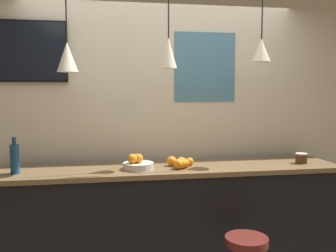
{
  "coord_description": "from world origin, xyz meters",
  "views": [
    {
      "loc": [
        -0.54,
        -2.48,
        1.72
      ],
      "look_at": [
        0.0,
        0.61,
        1.41
      ],
      "focal_mm": 40.0,
      "sensor_mm": 36.0,
      "label": 1
    }
  ],
  "objects_px": {
    "spread_jar": "(301,158)",
    "mounted_tv": "(28,51)",
    "fruit_bowl": "(138,163)",
    "juice_bottle": "(15,158)"
  },
  "relations": [
    {
      "from": "fruit_bowl",
      "to": "spread_jar",
      "type": "distance_m",
      "value": 1.46
    },
    {
      "from": "spread_jar",
      "to": "mounted_tv",
      "type": "bearing_deg",
      "value": 170.64
    },
    {
      "from": "mounted_tv",
      "to": "spread_jar",
      "type": "bearing_deg",
      "value": -9.36
    },
    {
      "from": "fruit_bowl",
      "to": "juice_bottle",
      "type": "relative_size",
      "value": 0.88
    },
    {
      "from": "juice_bottle",
      "to": "fruit_bowl",
      "type": "bearing_deg",
      "value": -0.03
    },
    {
      "from": "fruit_bowl",
      "to": "mounted_tv",
      "type": "height_order",
      "value": "mounted_tv"
    },
    {
      "from": "spread_jar",
      "to": "mounted_tv",
      "type": "xyz_separation_m",
      "value": [
        -2.37,
        0.39,
        0.94
      ]
    },
    {
      "from": "fruit_bowl",
      "to": "mounted_tv",
      "type": "xyz_separation_m",
      "value": [
        -0.91,
        0.39,
        0.94
      ]
    },
    {
      "from": "spread_jar",
      "to": "juice_bottle",
      "type": "bearing_deg",
      "value": 180.0
    },
    {
      "from": "mounted_tv",
      "to": "juice_bottle",
      "type": "bearing_deg",
      "value": -97.51
    }
  ]
}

